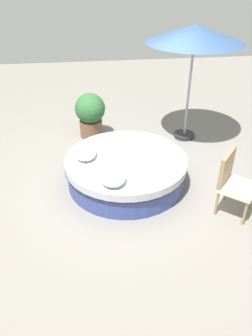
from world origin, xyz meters
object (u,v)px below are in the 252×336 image
throw_pillow_1 (113,177)px  planter (90,113)px  patio_chair (233,179)px  patio_umbrella (195,35)px  round_bed (126,170)px  throw_pillow_0 (85,152)px

throw_pillow_1 → planter: size_ratio=0.53×
throw_pillow_1 → patio_chair: bearing=81.3°
patio_chair → patio_umbrella: 2.91m
round_bed → patio_chair: size_ratio=2.10×
round_bed → throw_pillow_0: size_ratio=3.77×
throw_pillow_0 → throw_pillow_1: throw_pillow_1 is taller
patio_chair → patio_umbrella: bearing=-140.2°
throw_pillow_1 → round_bed: bearing=156.5°
round_bed → patio_chair: patio_chair is taller
patio_chair → planter: bearing=-104.2°
round_bed → patio_chair: (0.91, 1.47, 0.31)m
round_bed → planter: size_ratio=2.15×
throw_pillow_0 → patio_umbrella: (-1.39, 2.15, 1.55)m
patio_chair → planter: (-2.77, -2.00, -0.03)m
throw_pillow_0 → patio_chair: 2.39m
round_bed → patio_chair: 1.76m
round_bed → patio_chair: bearing=58.2°
throw_pillow_1 → patio_chair: 1.77m
throw_pillow_0 → planter: planter is taller
throw_pillow_1 → patio_chair: (0.27, 1.75, -0.01)m
patio_umbrella → planter: bearing=-98.9°
round_bed → patio_umbrella: (-1.55, 1.48, 1.86)m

